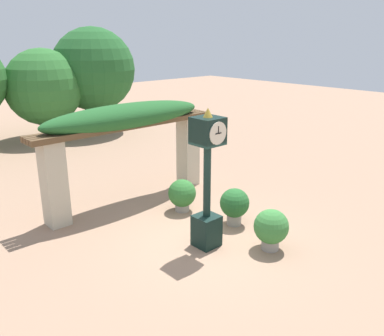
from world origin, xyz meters
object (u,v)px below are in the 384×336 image
object	(u,v)px
potted_plant_far_left	(271,228)
potted_plant_near_right	(182,194)
pedestal_clock	(207,180)
potted_plant_near_left	(235,204)

from	to	relation	value
potted_plant_far_left	potted_plant_near_right	bearing A→B (deg)	91.44
potted_plant_far_left	pedestal_clock	bearing A→B (deg)	130.45
pedestal_clock	potted_plant_far_left	distance (m)	1.83
pedestal_clock	potted_plant_near_left	size ratio (longest dim) A/B	3.31
potted_plant_near_left	potted_plant_far_left	size ratio (longest dim) A/B	1.01
pedestal_clock	potted_plant_near_left	bearing A→B (deg)	13.29
potted_plant_near_right	potted_plant_far_left	xyz separation A→B (m)	(0.08, -2.99, 0.04)
potted_plant_near_left	potted_plant_near_right	size ratio (longest dim) A/B	1.07
potted_plant_near_left	potted_plant_far_left	xyz separation A→B (m)	(-0.35, -1.43, -0.02)
potted_plant_near_left	potted_plant_near_right	distance (m)	1.62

